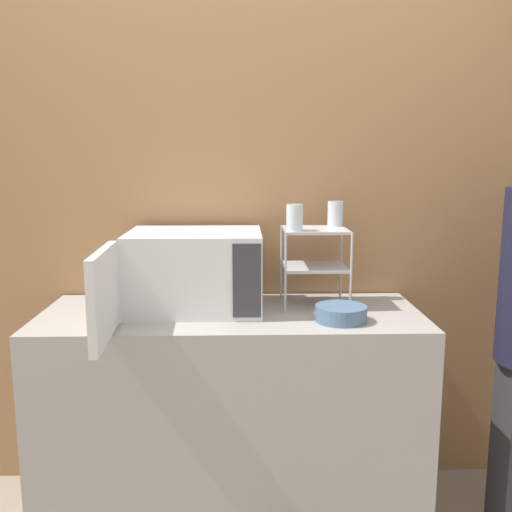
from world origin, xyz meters
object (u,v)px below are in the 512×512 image
(bowl, at_px, (341,314))
(microwave, at_px, (191,271))
(dish_rack, at_px, (315,250))
(glass_back_right, at_px, (335,214))
(glass_front_left, at_px, (295,218))

(bowl, bearing_deg, microwave, 162.93)
(microwave, relative_size, dish_rack, 2.55)
(glass_back_right, bearing_deg, bowl, -94.18)
(microwave, xyz_separation_m, glass_back_right, (0.62, 0.15, 0.22))
(microwave, xyz_separation_m, glass_front_left, (0.43, -0.00, 0.22))
(microwave, bearing_deg, bowl, -17.07)
(microwave, distance_m, glass_back_right, 0.68)
(glass_back_right, bearing_deg, dish_rack, -140.54)
(microwave, bearing_deg, glass_front_left, -0.24)
(microwave, distance_m, dish_rack, 0.53)
(glass_front_left, bearing_deg, dish_rack, 38.12)
(glass_back_right, height_order, bowl, glass_back_right)
(glass_front_left, bearing_deg, glass_back_right, 38.80)
(dish_rack, bearing_deg, glass_front_left, -141.88)
(glass_front_left, relative_size, glass_back_right, 1.00)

